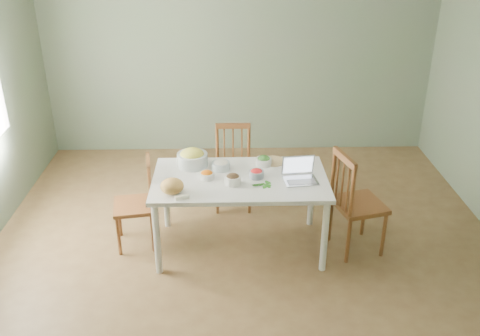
{
  "coord_description": "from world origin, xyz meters",
  "views": [
    {
      "loc": [
        -0.17,
        -4.15,
        2.94
      ],
      "look_at": [
        -0.06,
        0.12,
        0.85
      ],
      "focal_mm": 39.22,
      "sensor_mm": 36.0,
      "label": 1
    }
  ],
  "objects_px": {
    "chair_right": "(359,202)",
    "laptop": "(301,171)",
    "chair_far": "(233,169)",
    "chair_left": "(134,204)",
    "dining_table": "(240,213)",
    "bread_boule": "(172,186)",
    "bowl_squash": "(192,158)"
  },
  "relations": [
    {
      "from": "chair_left",
      "to": "bread_boule",
      "type": "bearing_deg",
      "value": 40.51
    },
    {
      "from": "dining_table",
      "to": "chair_right",
      "type": "xyz_separation_m",
      "value": [
        1.11,
        -0.05,
        0.13
      ]
    },
    {
      "from": "chair_right",
      "to": "laptop",
      "type": "bearing_deg",
      "value": 79.2
    },
    {
      "from": "chair_left",
      "to": "bread_boule",
      "type": "xyz_separation_m",
      "value": [
        0.42,
        -0.35,
        0.37
      ]
    },
    {
      "from": "dining_table",
      "to": "laptop",
      "type": "bearing_deg",
      "value": -9.23
    },
    {
      "from": "chair_left",
      "to": "laptop",
      "type": "distance_m",
      "value": 1.62
    },
    {
      "from": "chair_far",
      "to": "laptop",
      "type": "xyz_separation_m",
      "value": [
        0.6,
        -0.89,
        0.4
      ]
    },
    {
      "from": "chair_right",
      "to": "laptop",
      "type": "xyz_separation_m",
      "value": [
        -0.57,
        -0.04,
        0.35
      ]
    },
    {
      "from": "chair_far",
      "to": "chair_right",
      "type": "relative_size",
      "value": 0.9
    },
    {
      "from": "chair_right",
      "to": "bowl_squash",
      "type": "bearing_deg",
      "value": 63.72
    },
    {
      "from": "chair_right",
      "to": "laptop",
      "type": "distance_m",
      "value": 0.67
    },
    {
      "from": "chair_far",
      "to": "chair_left",
      "type": "xyz_separation_m",
      "value": [
        -0.96,
        -0.71,
        -0.01
      ]
    },
    {
      "from": "chair_right",
      "to": "bread_boule",
      "type": "bearing_deg",
      "value": 82.68
    },
    {
      "from": "chair_right",
      "to": "dining_table",
      "type": "bearing_deg",
      "value": 72.71
    },
    {
      "from": "chair_far",
      "to": "chair_right",
      "type": "xyz_separation_m",
      "value": [
        1.17,
        -0.85,
        0.05
      ]
    },
    {
      "from": "bowl_squash",
      "to": "laptop",
      "type": "distance_m",
      "value": 1.06
    },
    {
      "from": "chair_far",
      "to": "bread_boule",
      "type": "xyz_separation_m",
      "value": [
        -0.54,
        -1.07,
        0.36
      ]
    },
    {
      "from": "chair_far",
      "to": "chair_right",
      "type": "height_order",
      "value": "chair_right"
    },
    {
      "from": "chair_right",
      "to": "bread_boule",
      "type": "relative_size",
      "value": 4.96
    },
    {
      "from": "bowl_squash",
      "to": "laptop",
      "type": "relative_size",
      "value": 0.98
    },
    {
      "from": "dining_table",
      "to": "chair_left",
      "type": "relative_size",
      "value": 1.8
    },
    {
      "from": "dining_table",
      "to": "chair_far",
      "type": "xyz_separation_m",
      "value": [
        -0.05,
        0.8,
        0.08
      ]
    },
    {
      "from": "dining_table",
      "to": "chair_far",
      "type": "relative_size",
      "value": 1.76
    },
    {
      "from": "dining_table",
      "to": "chair_far",
      "type": "distance_m",
      "value": 0.8
    },
    {
      "from": "chair_far",
      "to": "chair_left",
      "type": "distance_m",
      "value": 1.2
    },
    {
      "from": "dining_table",
      "to": "bread_boule",
      "type": "relative_size",
      "value": 7.83
    },
    {
      "from": "chair_far",
      "to": "bowl_squash",
      "type": "bearing_deg",
      "value": -126.54
    },
    {
      "from": "dining_table",
      "to": "bowl_squash",
      "type": "xyz_separation_m",
      "value": [
        -0.45,
        0.27,
        0.46
      ]
    },
    {
      "from": "chair_left",
      "to": "laptop",
      "type": "height_order",
      "value": "laptop"
    },
    {
      "from": "bread_boule",
      "to": "bowl_squash",
      "type": "distance_m",
      "value": 0.56
    },
    {
      "from": "bread_boule",
      "to": "bowl_squash",
      "type": "relative_size",
      "value": 0.7
    },
    {
      "from": "dining_table",
      "to": "chair_left",
      "type": "bearing_deg",
      "value": 175.32
    }
  ]
}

